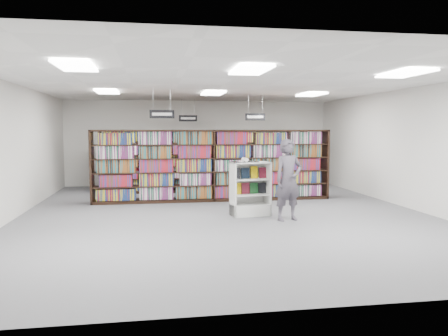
{
  "coord_description": "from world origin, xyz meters",
  "views": [
    {
      "loc": [
        -1.72,
        -10.73,
        2.09
      ],
      "look_at": [
        0.08,
        0.5,
        1.1
      ],
      "focal_mm": 35.0,
      "sensor_mm": 36.0,
      "label": 1
    }
  ],
  "objects": [
    {
      "name": "wall_left",
      "position": [
        -5.0,
        0.0,
        1.6
      ],
      "size": [
        0.1,
        12.0,
        3.2
      ],
      "primitive_type": "cube",
      "color": "silver",
      "rests_on": "ground"
    },
    {
      "name": "bookshelf_row_mid",
      "position": [
        0.0,
        4.0,
        1.05
      ],
      "size": [
        7.0,
        0.6,
        2.1
      ],
      "color": "black",
      "rests_on": "floor"
    },
    {
      "name": "endcap_display",
      "position": [
        0.59,
        -0.35,
        0.45
      ],
      "size": [
        1.0,
        0.59,
        1.32
      ],
      "rotation": [
        0.0,
        0.0,
        0.13
      ],
      "color": "silver",
      "rests_on": "floor"
    },
    {
      "name": "troffer_back_right",
      "position": [
        3.0,
        2.0,
        3.16
      ],
      "size": [
        0.6,
        1.2,
        0.04
      ],
      "primitive_type": "cube",
      "color": "white",
      "rests_on": "ceiling"
    },
    {
      "name": "wall_right",
      "position": [
        5.0,
        0.0,
        1.6
      ],
      "size": [
        0.1,
        12.0,
        3.2
      ],
      "primitive_type": "cube",
      "color": "silver",
      "rests_on": "ground"
    },
    {
      "name": "troffer_back_left",
      "position": [
        -3.0,
        2.0,
        3.16
      ],
      "size": [
        0.6,
        1.2,
        0.04
      ],
      "primitive_type": "cube",
      "color": "white",
      "rests_on": "ceiling"
    },
    {
      "name": "bookshelf_row_near",
      "position": [
        0.0,
        2.0,
        1.05
      ],
      "size": [
        7.0,
        0.6,
        2.1
      ],
      "color": "black",
      "rests_on": "floor"
    },
    {
      "name": "troffer_front_right",
      "position": [
        3.0,
        -3.0,
        3.16
      ],
      "size": [
        0.6,
        1.2,
        0.04
      ],
      "primitive_type": "cube",
      "color": "white",
      "rests_on": "ceiling"
    },
    {
      "name": "shopper",
      "position": [
        1.33,
        -1.09,
        0.94
      ],
      "size": [
        0.77,
        0.59,
        1.88
      ],
      "primitive_type": "imported",
      "rotation": [
        0.0,
        0.0,
        0.23
      ],
      "color": "#4B4751",
      "rests_on": "floor"
    },
    {
      "name": "aisle_sign_left",
      "position": [
        -1.5,
        1.0,
        2.53
      ],
      "size": [
        0.65,
        0.02,
        0.8
      ],
      "color": "#B2B2B7",
      "rests_on": "ceiling"
    },
    {
      "name": "troffer_front_center",
      "position": [
        0.0,
        -3.0,
        3.16
      ],
      "size": [
        0.6,
        1.2,
        0.04
      ],
      "primitive_type": "cube",
      "color": "white",
      "rests_on": "ceiling"
    },
    {
      "name": "aisle_sign_center",
      "position": [
        -0.5,
        5.0,
        2.53
      ],
      "size": [
        0.65,
        0.02,
        0.8
      ],
      "color": "#B2B2B7",
      "rests_on": "ceiling"
    },
    {
      "name": "open_book",
      "position": [
        0.47,
        -0.38,
        1.35
      ],
      "size": [
        0.62,
        0.39,
        0.13
      ],
      "rotation": [
        0.0,
        0.0,
        0.08
      ],
      "color": "black",
      "rests_on": "endcap_display"
    },
    {
      "name": "wall_front",
      "position": [
        0.0,
        -6.0,
        1.6
      ],
      "size": [
        10.0,
        0.1,
        3.2
      ],
      "primitive_type": "cube",
      "color": "silver",
      "rests_on": "ground"
    },
    {
      "name": "troffer_back_center",
      "position": [
        0.0,
        2.0,
        3.16
      ],
      "size": [
        0.6,
        1.2,
        0.04
      ],
      "primitive_type": "cube",
      "color": "white",
      "rests_on": "ceiling"
    },
    {
      "name": "troffer_front_left",
      "position": [
        -3.0,
        -3.0,
        3.16
      ],
      "size": [
        0.6,
        1.2,
        0.04
      ],
      "primitive_type": "cube",
      "color": "white",
      "rests_on": "ceiling"
    },
    {
      "name": "bookshelf_row_far",
      "position": [
        0.0,
        5.7,
        1.05
      ],
      "size": [
        7.0,
        0.6,
        2.1
      ],
      "color": "black",
      "rests_on": "floor"
    },
    {
      "name": "floor",
      "position": [
        0.0,
        0.0,
        0.0
      ],
      "size": [
        12.0,
        12.0,
        0.0
      ],
      "primitive_type": "plane",
      "color": "#57575C",
      "rests_on": "ground"
    },
    {
      "name": "ceiling",
      "position": [
        0.0,
        0.0,
        3.2
      ],
      "size": [
        10.0,
        12.0,
        0.1
      ],
      "primitive_type": "cube",
      "color": "silver",
      "rests_on": "wall_back"
    },
    {
      "name": "aisle_sign_right",
      "position": [
        1.5,
        3.0,
        2.53
      ],
      "size": [
        0.65,
        0.02,
        0.8
      ],
      "color": "#B2B2B7",
      "rests_on": "ceiling"
    },
    {
      "name": "wall_back",
      "position": [
        0.0,
        6.0,
        1.6
      ],
      "size": [
        10.0,
        0.1,
        3.2
      ],
      "primitive_type": "cube",
      "color": "silver",
      "rests_on": "ground"
    }
  ]
}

